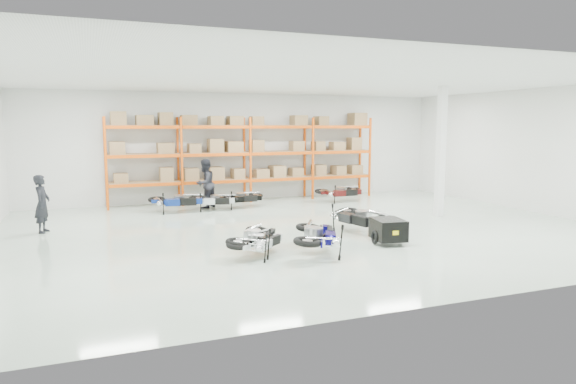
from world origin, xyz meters
name	(u,v)px	position (x,y,z in m)	size (l,w,h in m)	color
room	(309,156)	(0.00, 0.00, 2.25)	(18.00, 18.00, 18.00)	#B8CDBC
pallet_rack	(247,147)	(0.00, 6.45, 2.26)	(11.28, 0.98, 3.62)	#DB4E0B
structural_column	(441,152)	(5.20, 0.50, 2.25)	(0.25, 0.25, 4.50)	white
moto_blue_centre	(318,230)	(-1.02, -2.90, 0.60)	(0.88, 1.97, 1.21)	#0B074E
moto_silver_left	(259,237)	(-2.44, -2.60, 0.48)	(0.70, 1.58, 0.96)	silver
moto_black_far_left	(256,233)	(-2.42, -2.30, 0.53)	(0.77, 1.73, 1.06)	black
moto_touring_right	(359,213)	(1.21, -0.97, 0.60)	(0.87, 1.95, 1.19)	black
trailer	(388,230)	(1.21, -2.57, 0.39)	(0.89, 1.63, 0.67)	black
moto_back_a	(178,197)	(-3.22, 4.62, 0.56)	(0.81, 1.83, 1.12)	navy
moto_back_b	(214,197)	(-1.89, 4.60, 0.50)	(0.73, 1.64, 1.00)	silver
moto_back_c	(240,195)	(-0.81, 4.78, 0.51)	(0.74, 1.68, 1.02)	black
moto_back_d	(340,189)	(3.52, 4.78, 0.55)	(0.79, 1.78, 1.09)	#3F0C0C
person_left	(42,204)	(-7.53, 2.43, 0.86)	(0.63, 0.41, 1.72)	black
person_back	(205,184)	(-2.07, 5.25, 0.95)	(0.92, 0.72, 1.89)	black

